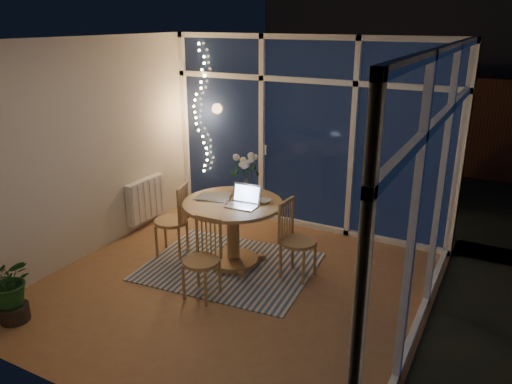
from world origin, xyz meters
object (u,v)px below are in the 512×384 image
(flower_vase, at_px, (247,185))
(laptop, at_px, (242,196))
(chair_left, at_px, (171,220))
(dining_table, at_px, (233,233))
(chair_front, at_px, (201,260))
(potted_plant, at_px, (10,286))
(chair_right, at_px, (298,240))

(flower_vase, bearing_deg, laptop, -67.20)
(laptop, bearing_deg, chair_left, -179.51)
(dining_table, xyz_separation_m, chair_front, (0.09, -0.80, 0.04))
(dining_table, relative_size, chair_front, 1.34)
(chair_front, height_order, potted_plant, chair_front)
(dining_table, xyz_separation_m, chair_right, (0.80, 0.07, 0.06))
(chair_left, relative_size, flower_vase, 4.41)
(chair_right, relative_size, potted_plant, 1.20)
(chair_front, xyz_separation_m, laptop, (0.08, 0.73, 0.48))
(dining_table, xyz_separation_m, flower_vase, (-0.01, 0.35, 0.50))
(potted_plant, bearing_deg, chair_right, 45.29)
(laptop, bearing_deg, chair_front, -99.48)
(chair_front, bearing_deg, flower_vase, 94.40)
(chair_left, height_order, chair_front, chair_left)
(potted_plant, bearing_deg, laptop, 53.56)
(chair_front, relative_size, potted_plant, 1.14)
(laptop, xyz_separation_m, potted_plant, (-1.44, -1.95, -0.53))
(chair_left, distance_m, chair_front, 1.11)
(chair_left, distance_m, chair_right, 1.62)
(dining_table, relative_size, chair_right, 1.27)
(dining_table, height_order, chair_right, chair_right)
(dining_table, height_order, chair_left, chair_left)
(chair_front, distance_m, potted_plant, 1.84)
(dining_table, distance_m, flower_vase, 0.61)
(chair_left, relative_size, chair_right, 1.02)
(chair_left, xyz_separation_m, chair_right, (1.60, 0.21, -0.01))
(dining_table, relative_size, potted_plant, 1.52)
(laptop, bearing_deg, chair_right, 9.68)
(chair_left, height_order, laptop, laptop)
(chair_right, xyz_separation_m, flower_vase, (-0.81, 0.28, 0.44))
(chair_right, height_order, chair_front, chair_right)
(potted_plant, bearing_deg, dining_table, 57.91)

